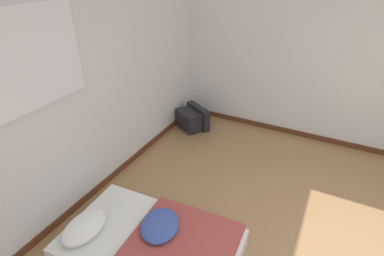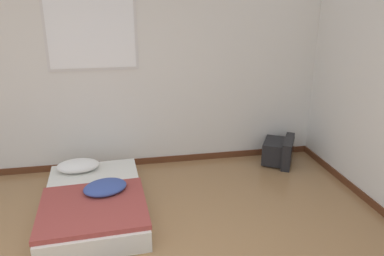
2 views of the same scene
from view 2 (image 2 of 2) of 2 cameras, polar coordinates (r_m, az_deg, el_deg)
The scene contains 3 objects.
wall_back at distance 5.08m, azimuth -12.68°, elevation 7.80°, with size 8.22×0.08×2.60m.
mattress_bed at distance 4.37m, azimuth -14.74°, elevation -10.61°, with size 1.15×1.78×0.36m.
crt_tv at distance 5.52m, azimuth 13.19°, elevation -3.45°, with size 0.60×0.65×0.38m.
Camera 2 is at (0.17, -2.06, 2.28)m, focal length 35.00 mm.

